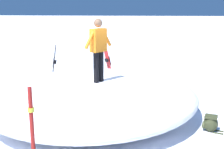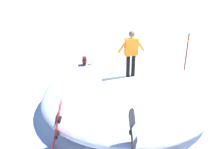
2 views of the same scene
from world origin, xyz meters
The scene contains 8 objects.
ground centered at (0.00, 0.00, 0.00)m, with size 240.00×240.00×0.00m, color white.
snow_mound centered at (0.31, -0.04, 0.50)m, with size 6.24×5.86×1.00m, color white.
snowboarder_standing centered at (0.52, -0.37, 1.98)m, with size 0.62×0.92×1.70m.
snowboard_primary_upright centered at (-1.59, 2.17, 0.87)m, with size 0.33×0.35×1.68m.
snowboard_secondary_upright centered at (0.30, 3.10, 0.82)m, with size 0.47×0.45×1.59m.
backpack_near centered at (4.35, -1.51, 0.22)m, with size 0.53×0.47×0.43m.
backpack_far centered at (3.39, -1.06, 0.21)m, with size 0.55×0.38×0.42m.
trail_marker_pole centered at (0.20, -4.26, 0.98)m, with size 0.10×0.10×1.87m.
Camera 2 is at (-4.41, 6.11, 4.86)m, focal length 38.96 mm.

